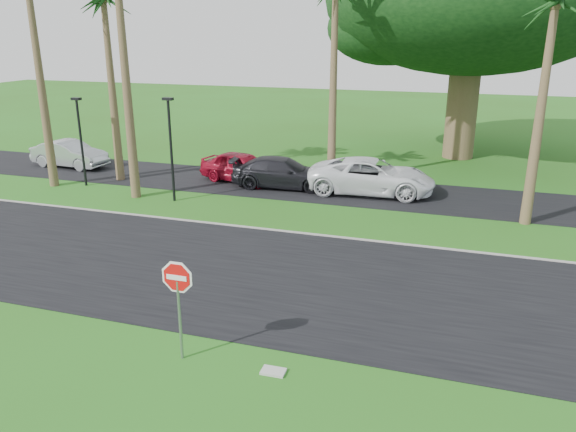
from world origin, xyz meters
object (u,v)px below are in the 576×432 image
at_px(car_minivan, 372,177).
at_px(car_dark, 283,173).
at_px(stop_sign_near, 178,290).
at_px(car_silver, 70,154).
at_px(car_red, 242,167).

bearing_deg(car_minivan, car_dark, 90.02).
relative_size(stop_sign_near, car_silver, 0.59).
xyz_separation_m(car_silver, car_dark, (12.81, -0.42, -0.01)).
bearing_deg(car_minivan, car_silver, 86.05).
distance_m(stop_sign_near, car_dark, 15.42).
bearing_deg(car_red, stop_sign_near, -150.44).
xyz_separation_m(stop_sign_near, car_minivan, (1.83, 15.44, -0.95)).
distance_m(car_red, car_minivan, 6.63).
relative_size(car_silver, car_red, 1.00).
relative_size(car_dark, car_minivan, 0.85).
bearing_deg(car_minivan, car_red, 85.67).
distance_m(stop_sign_near, car_red, 16.30).
bearing_deg(car_minivan, stop_sign_near, 169.82).
bearing_deg(stop_sign_near, car_red, 107.15).
height_order(car_red, car_dark, car_red).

